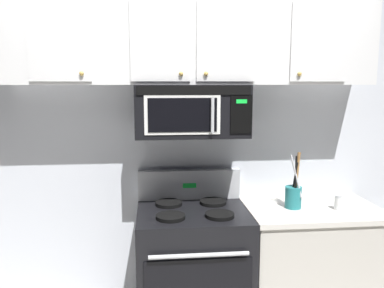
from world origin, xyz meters
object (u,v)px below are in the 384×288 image
object	(u,v)px
stove_range	(193,270)
utensil_crock_teal	(294,194)
over_range_microwave	(191,110)
salt_shaker	(338,203)

from	to	relation	value
stove_range	utensil_crock_teal	distance (m)	0.88
stove_range	over_range_microwave	bearing A→B (deg)	90.14
stove_range	salt_shaker	size ratio (longest dim) A/B	11.07
over_range_microwave	salt_shaker	bearing A→B (deg)	-11.19
over_range_microwave	utensil_crock_teal	distance (m)	0.92
utensil_crock_teal	over_range_microwave	bearing A→B (deg)	169.57
stove_range	salt_shaker	xyz separation A→B (m)	(0.99, -0.08, 0.48)
utensil_crock_teal	salt_shaker	distance (m)	0.30
utensil_crock_teal	salt_shaker	size ratio (longest dim) A/B	3.89
salt_shaker	stove_range	bearing A→B (deg)	175.38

